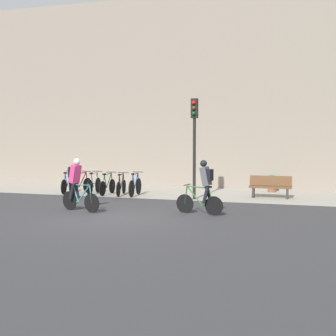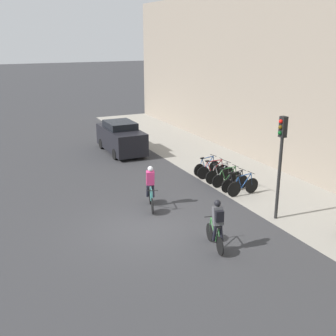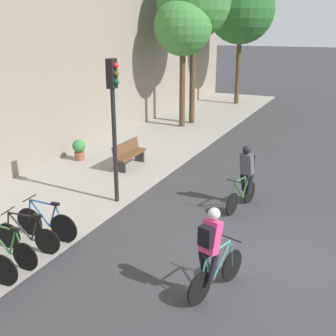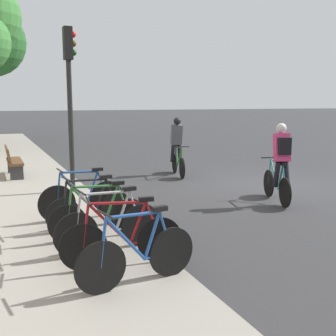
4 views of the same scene
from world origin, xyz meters
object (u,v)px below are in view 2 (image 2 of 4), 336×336
at_px(cyclist_pink, 151,185).
at_px(parked_bike_4, 235,182).
at_px(parked_bike_5, 243,186).
at_px(parked_bike_3, 227,178).
at_px(cyclist_grey, 217,223).
at_px(parked_car, 121,138).
at_px(traffic_light_pole, 281,150).
at_px(parked_bike_1, 213,171).
at_px(parked_bike_2, 220,174).
at_px(parked_bike_0, 207,167).

distance_m(cyclist_pink, parked_bike_4, 4.24).
distance_m(cyclist_pink, parked_bike_5, 4.26).
bearing_deg(parked_bike_5, parked_bike_3, -179.91).
bearing_deg(parked_bike_3, parked_bike_4, 0.03).
height_order(cyclist_grey, parked_car, parked_car).
xyz_separation_m(parked_bike_3, traffic_light_pole, (3.87, -0.31, 2.34)).
xyz_separation_m(parked_bike_1, traffic_light_pole, (5.14, -0.31, 2.33)).
xyz_separation_m(parked_bike_2, parked_bike_5, (1.89, 0.00, 0.01)).
bearing_deg(parked_bike_4, cyclist_pink, -87.83).
bearing_deg(parked_bike_2, parked_bike_0, 179.99).
relative_size(cyclist_pink, parked_bike_3, 1.07).
relative_size(cyclist_pink, parked_bike_2, 1.05).
distance_m(cyclist_pink, traffic_light_pole, 5.27).
bearing_deg(cyclist_grey, parked_bike_0, 152.02).
relative_size(cyclist_grey, parked_bike_5, 1.05).
bearing_deg(traffic_light_pole, parked_car, -169.47).
relative_size(cyclist_pink, parked_bike_0, 1.10).
height_order(parked_bike_0, parked_car, parked_car).
distance_m(cyclist_pink, parked_bike_1, 4.71).
distance_m(parked_bike_5, traffic_light_pole, 3.50).
distance_m(parked_bike_1, parked_bike_5, 2.52).
xyz_separation_m(parked_bike_1, parked_bike_2, (0.63, 0.00, 0.01)).
height_order(cyclist_pink, parked_bike_3, cyclist_pink).
height_order(parked_bike_2, traffic_light_pole, traffic_light_pole).
relative_size(cyclist_grey, parked_bike_1, 1.04).
xyz_separation_m(parked_bike_0, parked_bike_1, (0.63, -0.00, 0.00)).
distance_m(cyclist_grey, parked_bike_1, 7.32).
bearing_deg(parked_bike_1, parked_bike_5, 0.04).
distance_m(parked_bike_4, parked_bike_5, 0.63).
bearing_deg(parked_bike_4, parked_car, -163.58).
distance_m(parked_bike_0, parked_bike_1, 0.63).
distance_m(parked_bike_0, parked_bike_3, 1.89).
bearing_deg(parked_bike_4, parked_bike_2, 179.98).
height_order(cyclist_grey, parked_bike_2, cyclist_grey).
bearing_deg(cyclist_pink, parked_bike_2, 108.70).
xyz_separation_m(cyclist_pink, traffic_light_pole, (3.08, 3.89, 1.78)).
relative_size(parked_bike_0, parked_car, 0.37).
height_order(cyclist_grey, traffic_light_pole, traffic_light_pole).
relative_size(parked_bike_0, parked_bike_2, 0.95).
bearing_deg(traffic_light_pole, parked_bike_4, 174.51).
bearing_deg(parked_bike_5, parked_bike_4, -179.86).
height_order(parked_bike_2, parked_bike_3, parked_bike_2).
bearing_deg(traffic_light_pole, parked_bike_1, 176.53).
relative_size(cyclist_pink, parked_bike_4, 1.11).
height_order(cyclist_pink, parked_bike_4, cyclist_pink).
height_order(cyclist_grey, parked_bike_0, cyclist_grey).
bearing_deg(cyclist_grey, parked_bike_2, 147.00).
distance_m(parked_bike_2, parked_bike_3, 0.63).
distance_m(cyclist_grey, traffic_light_pole, 3.98).
bearing_deg(parked_bike_3, parked_bike_2, 179.93).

